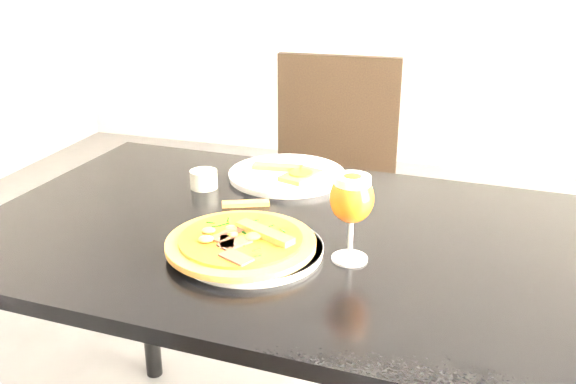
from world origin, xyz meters
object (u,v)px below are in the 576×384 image
(pizza, at_px, (241,242))
(beer_glass, at_px, (352,199))
(chair_far, at_px, (329,189))
(dining_table, at_px, (271,266))

(pizza, height_order, beer_glass, beer_glass)
(chair_far, xyz_separation_m, pizza, (0.06, -0.94, 0.26))
(chair_far, xyz_separation_m, beer_glass, (0.26, -0.91, 0.35))
(pizza, relative_size, beer_glass, 1.68)
(dining_table, distance_m, beer_glass, 0.29)
(beer_glass, bearing_deg, pizza, -169.85)
(dining_table, height_order, beer_glass, beer_glass)
(pizza, distance_m, beer_glass, 0.22)
(chair_far, height_order, pizza, chair_far)
(dining_table, height_order, pizza, pizza)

